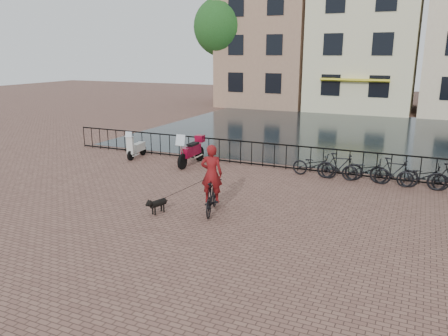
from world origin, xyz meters
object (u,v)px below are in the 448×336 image
at_px(motorcycle, 191,148).
at_px(dog, 158,205).
at_px(cyclist, 212,183).
at_px(scooter, 136,143).

bearing_deg(motorcycle, dog, -72.29).
xyz_separation_m(cyclist, dog, (-1.43, -0.69, -0.67)).
height_order(motorcycle, scooter, motorcycle).
height_order(dog, motorcycle, motorcycle).
xyz_separation_m(cyclist, scooter, (-6.17, 4.93, -0.26)).
height_order(cyclist, scooter, cyclist).
bearing_deg(dog, cyclist, 42.69).
distance_m(cyclist, motorcycle, 5.83).
xyz_separation_m(cyclist, motorcycle, (-3.30, 4.80, -0.18)).
xyz_separation_m(dog, motorcycle, (-1.88, 5.49, 0.49)).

